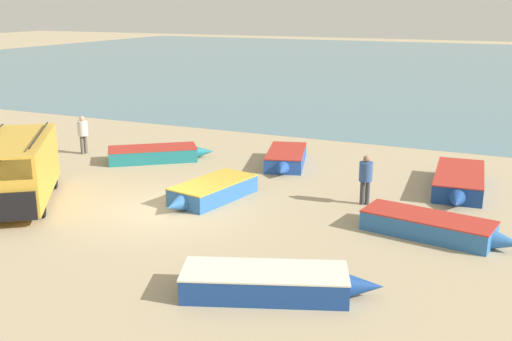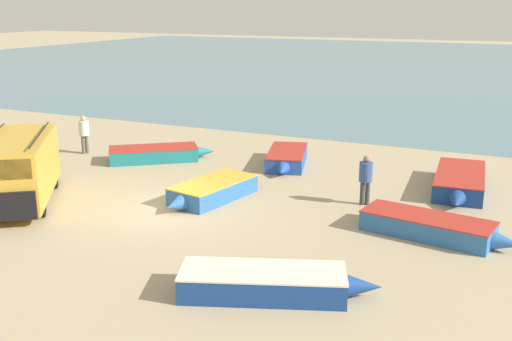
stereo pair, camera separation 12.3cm
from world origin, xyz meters
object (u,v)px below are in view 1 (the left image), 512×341
(fishing_rowboat_4, at_px, (459,182))
(fisherman_1, at_px, (83,131))
(fishing_rowboat_5, at_px, (211,191))
(fishing_rowboat_3, at_px, (272,283))
(fishing_rowboat_0, at_px, (433,227))
(fishing_rowboat_1, at_px, (156,154))
(parked_van, at_px, (18,168))
(fishing_rowboat_2, at_px, (286,158))
(fisherman_0, at_px, (366,175))

(fishing_rowboat_4, bearing_deg, fisherman_1, -89.94)
(fishing_rowboat_5, bearing_deg, fishing_rowboat_3, 50.94)
(fishing_rowboat_4, bearing_deg, fishing_rowboat_0, -6.28)
(fishing_rowboat_3, relative_size, fishing_rowboat_4, 0.93)
(fishing_rowboat_1, bearing_deg, fishing_rowboat_0, -55.59)
(fishing_rowboat_3, relative_size, fishing_rowboat_5, 1.17)
(parked_van, height_order, fishing_rowboat_4, parked_van)
(fishing_rowboat_3, xyz_separation_m, fishing_rowboat_5, (-4.56, 5.51, 0.00))
(fishing_rowboat_5, xyz_separation_m, fisherman_1, (-8.20, 3.35, 0.70))
(fishing_rowboat_3, bearing_deg, parked_van, 145.26)
(fishing_rowboat_0, distance_m, fishing_rowboat_2, 8.65)
(fisherman_1, bearing_deg, parked_van, -46.73)
(fishing_rowboat_4, distance_m, fisherman_1, 15.78)
(fishing_rowboat_0, relative_size, fishing_rowboat_2, 1.14)
(fishing_rowboat_2, height_order, fishing_rowboat_5, fishing_rowboat_5)
(parked_van, height_order, fishing_rowboat_1, parked_van)
(fishing_rowboat_1, relative_size, fisherman_0, 2.48)
(fisherman_0, bearing_deg, fisherman_1, -118.54)
(fishing_rowboat_4, bearing_deg, fisherman_0, -46.95)
(fisherman_1, bearing_deg, fishing_rowboat_1, 25.26)
(fishing_rowboat_0, height_order, fisherman_0, fisherman_0)
(fishing_rowboat_4, relative_size, fisherman_1, 2.93)
(fishing_rowboat_0, distance_m, fishing_rowboat_5, 7.35)
(parked_van, height_order, fishing_rowboat_0, parked_van)
(fishing_rowboat_1, bearing_deg, fisherman_0, -49.08)
(fishing_rowboat_2, height_order, fishing_rowboat_3, same)
(fishing_rowboat_1, distance_m, fisherman_0, 9.72)
(fishing_rowboat_0, height_order, fishing_rowboat_4, fishing_rowboat_4)
(fishing_rowboat_1, relative_size, fishing_rowboat_3, 0.89)
(fishing_rowboat_0, bearing_deg, fishing_rowboat_4, 97.24)
(parked_van, distance_m, fishing_rowboat_5, 6.35)
(fishing_rowboat_3, bearing_deg, fishing_rowboat_5, 109.02)
(fishing_rowboat_2, xyz_separation_m, fisherman_1, (-8.87, -1.82, 0.71))
(fisherman_1, bearing_deg, fishing_rowboat_5, -1.77)
(fisherman_0, bearing_deg, fishing_rowboat_0, 30.28)
(fishing_rowboat_1, bearing_deg, fishing_rowboat_2, -21.12)
(parked_van, bearing_deg, fishing_rowboat_3, 40.15)
(parked_van, bearing_deg, fishing_rowboat_2, 106.92)
(fishing_rowboat_2, xyz_separation_m, fishing_rowboat_5, (-0.67, -5.18, 0.00))
(parked_van, relative_size, fishing_rowboat_3, 1.13)
(parked_van, relative_size, fisherman_1, 3.09)
(fishing_rowboat_3, xyz_separation_m, fisherman_1, (-12.77, 8.86, 0.71))
(fishing_rowboat_2, bearing_deg, fishing_rowboat_0, 34.33)
(fishing_rowboat_0, relative_size, fisherman_0, 2.71)
(parked_van, xyz_separation_m, fisherman_1, (-2.66, 6.32, -0.21))
(fishing_rowboat_0, distance_m, fisherman_0, 3.26)
(fishing_rowboat_0, xyz_separation_m, fishing_rowboat_2, (-6.68, 5.51, 0.01))
(fishing_rowboat_3, height_order, fisherman_1, fisherman_1)
(fishing_rowboat_1, xyz_separation_m, fishing_rowboat_3, (9.19, -9.16, 0.01))
(fishing_rowboat_0, relative_size, fishing_rowboat_4, 0.91)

